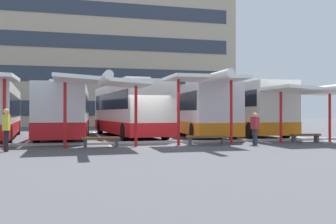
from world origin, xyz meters
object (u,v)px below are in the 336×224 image
(bench_1, at_px, (101,140))
(waiting_shelter_1, at_px, (102,82))
(coach_bus_3, at_px, (195,110))
(coach_bus_4, at_px, (241,110))
(bench_3, at_px, (305,136))
(coach_bus_2, at_px, (128,110))
(coach_bus_1, at_px, (67,113))
(waiting_shelter_3, at_px, (309,91))
(bench_2, at_px, (207,138))
(waiting_shelter_2, at_px, (207,80))
(waiting_passenger_0, at_px, (6,127))
(waiting_passenger_2, at_px, (255,126))

(bench_1, bearing_deg, waiting_shelter_1, -90.00)
(coach_bus_3, relative_size, coach_bus_4, 0.99)
(coach_bus_3, xyz_separation_m, bench_3, (3.76, -7.09, -1.39))
(coach_bus_2, relative_size, waiting_shelter_1, 2.23)
(bench_3, bearing_deg, coach_bus_3, 117.95)
(coach_bus_1, height_order, waiting_shelter_3, coach_bus_1)
(bench_2, bearing_deg, bench_3, 3.11)
(coach_bus_2, height_order, waiting_shelter_2, coach_bus_2)
(coach_bus_3, distance_m, waiting_shelter_2, 7.86)
(coach_bus_2, height_order, coach_bus_4, coach_bus_4)
(waiting_shelter_2, relative_size, waiting_shelter_3, 0.87)
(waiting_shelter_3, bearing_deg, bench_3, 90.00)
(bench_3, bearing_deg, bench_2, -176.89)
(coach_bus_2, bearing_deg, waiting_passenger_0, -126.25)
(waiting_shelter_1, xyz_separation_m, bench_3, (10.73, 0.56, -2.59))
(bench_1, relative_size, waiting_shelter_2, 0.40)
(coach_bus_1, distance_m, waiting_shelter_1, 7.94)
(waiting_shelter_2, bearing_deg, coach_bus_4, 55.09)
(coach_bus_4, relative_size, waiting_shelter_1, 2.43)
(waiting_shelter_2, bearing_deg, waiting_shelter_3, 0.58)
(coach_bus_1, bearing_deg, waiting_shelter_2, -48.46)
(coach_bus_2, height_order, waiting_passenger_0, coach_bus_2)
(bench_1, bearing_deg, coach_bus_3, 45.95)
(coach_bus_3, distance_m, waiting_shelter_1, 10.42)
(coach_bus_1, xyz_separation_m, waiting_shelter_2, (6.64, -7.49, 1.59))
(waiting_passenger_0, bearing_deg, bench_2, 5.83)
(coach_bus_1, bearing_deg, waiting_passenger_0, -105.39)
(waiting_passenger_0, bearing_deg, bench_3, 4.78)
(waiting_shelter_2, bearing_deg, bench_1, 176.80)
(bench_3, relative_size, waiting_passenger_0, 0.94)
(bench_1, xyz_separation_m, bench_3, (10.73, 0.11, -0.00))
(coach_bus_2, xyz_separation_m, waiting_shelter_1, (-2.38, -7.86, 1.18))
(bench_1, relative_size, waiting_passenger_0, 1.01)
(coach_bus_4, bearing_deg, waiting_shelter_3, -89.09)
(coach_bus_2, distance_m, waiting_shelter_2, 8.27)
(bench_1, height_order, waiting_shelter_3, waiting_shelter_3)
(waiting_passenger_2, bearing_deg, waiting_passenger_0, -177.16)
(waiting_passenger_0, distance_m, waiting_passenger_2, 11.35)
(coach_bus_2, distance_m, waiting_passenger_0, 10.60)
(waiting_shelter_1, bearing_deg, bench_2, 2.83)
(coach_bus_1, bearing_deg, waiting_passenger_2, -40.65)
(coach_bus_3, relative_size, bench_1, 6.92)
(coach_bus_4, distance_m, waiting_shelter_1, 13.41)
(coach_bus_4, relative_size, waiting_shelter_3, 2.42)
(coach_bus_2, xyz_separation_m, bench_1, (-2.38, -7.41, -1.41))
(coach_bus_1, bearing_deg, bench_2, -48.14)
(waiting_shelter_1, bearing_deg, waiting_passenger_2, -0.77)
(coach_bus_2, distance_m, waiting_shelter_1, 8.30)
(coach_bus_2, bearing_deg, waiting_shelter_1, -106.83)
(bench_2, distance_m, bench_3, 5.68)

